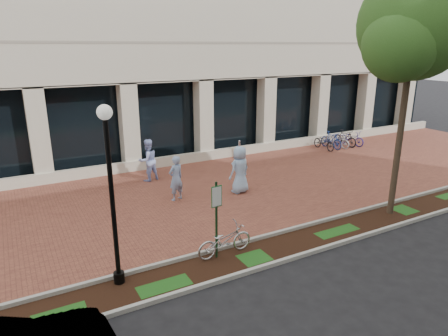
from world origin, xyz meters
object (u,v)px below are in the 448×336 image
lamppost (111,188)px  bollard (239,149)px  locked_bicycle (225,240)px  pedestrian_left (176,178)px  street_tree (414,32)px  pedestrian_right (240,170)px  parking_sign (217,210)px  pedestrian_mid (148,160)px  bike_rack_cluster (338,140)px

lamppost → bollard: 12.62m
locked_bicycle → pedestrian_left: (0.44, 4.73, 0.44)m
street_tree → lamppost: bearing=178.3°
pedestrian_right → bollard: size_ratio=1.98×
street_tree → parking_sign: bearing=178.4°
street_tree → bollard: street_tree is taller
lamppost → street_tree: bearing=-1.7°
pedestrian_left → pedestrian_mid: pedestrian_mid is taller
locked_bicycle → pedestrian_right: 5.27m
street_tree → pedestrian_right: street_tree is taller
lamppost → pedestrian_right: 7.61m
locked_bicycle → bollard: bollard is taller
lamppost → street_tree: (9.90, -0.29, 3.70)m
locked_bicycle → bike_rack_cluster: bearing=-59.4°
lamppost → pedestrian_mid: (3.33, 7.50, -1.64)m
pedestrian_mid → bike_rack_cluster: pedestrian_mid is taller
pedestrian_mid → pedestrian_right: 4.34m
street_tree → pedestrian_left: bearing=142.1°
parking_sign → pedestrian_right: size_ratio=1.17×
pedestrian_left → bike_rack_cluster: bearing=177.5°
parking_sign → pedestrian_mid: size_ratio=1.21×
locked_bicycle → pedestrian_left: pedestrian_left is taller
pedestrian_mid → street_tree: bearing=115.6°
pedestrian_right → pedestrian_left: bearing=-23.7°
pedestrian_mid → pedestrian_right: size_ratio=0.97×
parking_sign → bollard: bearing=49.7°
parking_sign → pedestrian_right: (3.35, 4.29, -0.49)m
street_tree → bike_rack_cluster: bearing=56.8°
parking_sign → street_tree: (7.10, -0.20, 4.81)m
lamppost → pedestrian_mid: size_ratio=2.41×
pedestrian_mid → pedestrian_right: pedestrian_right is taller
pedestrian_left → pedestrian_mid: (-0.19, 2.83, 0.05)m
street_tree → pedestrian_mid: size_ratio=4.35×
parking_sign → bike_rack_cluster: 14.90m
bollard → bike_rack_cluster: (6.44, -0.80, -0.04)m
parking_sign → pedestrian_right: bearing=46.2°
street_tree → pedestrian_mid: 11.51m
street_tree → bollard: size_ratio=8.32×
lamppost → pedestrian_left: size_ratio=2.55×
pedestrian_right → parking_sign: bearing=38.6°
parking_sign → bike_rack_cluster: parking_sign is taller
parking_sign → lamppost: size_ratio=0.50×
locked_bicycle → bike_rack_cluster: (12.21, 8.01, 0.00)m
pedestrian_left → pedestrian_mid: 2.84m
pedestrian_right → bollard: bearing=-134.2°
pedestrian_left → bollard: size_ratio=1.81×
pedestrian_left → pedestrian_right: bearing=151.7°
parking_sign → lamppost: (-2.80, 0.10, 1.11)m
pedestrian_right → bike_rack_cluster: (9.15, 3.76, -0.52)m
pedestrian_left → bollard: 6.72m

